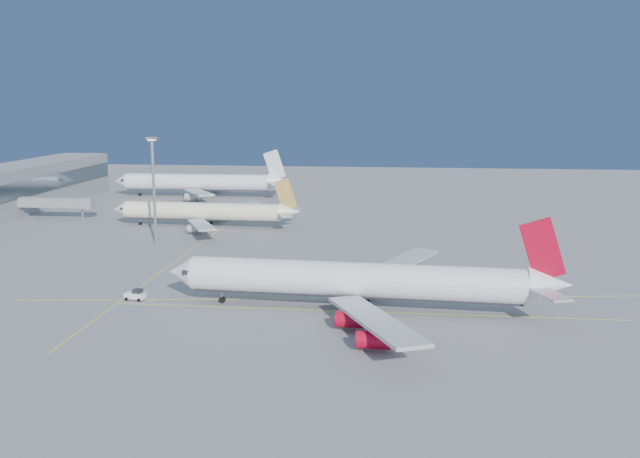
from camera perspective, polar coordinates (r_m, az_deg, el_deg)
The scene contains 9 objects.
ground at distance 139.64m, azimuth 1.80°, elevation -4.88°, with size 500.00×500.00×0.00m, color slate.
terminal at distance 254.42m, azimuth -23.25°, elevation 2.98°, with size 18.40×110.00×15.00m.
jet_bridge at distance 233.09m, azimuth -20.10°, elevation 2.00°, with size 23.60×3.60×6.90m.
taxiway_lines at distance 147.56m, azimuth -3.72°, elevation -4.05°, with size 118.86×140.00×0.02m.
airliner_virgin at distance 125.43m, azimuth 3.43°, elevation -4.16°, with size 71.31×63.96×17.59m.
airliner_etihad at distance 208.57m, azimuth -9.11°, elevation 1.38°, with size 56.28×52.02×14.70m.
airliner_third at distance 272.37m, azimuth -9.49°, elevation 3.70°, with size 67.45×62.37×18.14m.
pushback_tug at distance 136.81m, azimuth -14.53°, elevation -5.12°, with size 3.97×2.78×2.09m.
light_mast at distance 184.54m, azimuth -13.17°, elevation 3.71°, with size 2.36×2.36×27.24m.
Camera 1 is at (10.76, -134.23, 36.96)m, focal length 40.00 mm.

